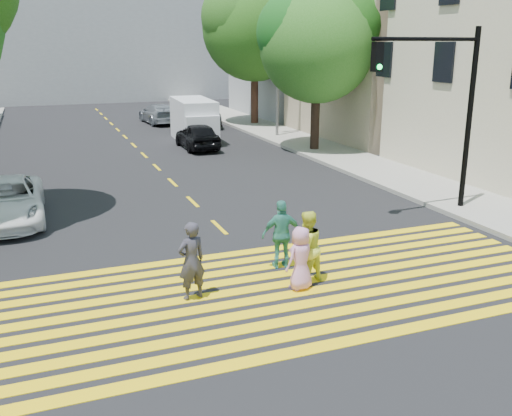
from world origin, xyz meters
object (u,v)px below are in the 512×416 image
traffic_signal (445,96)px  pedestrian_extra (282,234)px  white_sedan (6,201)px  tree_right_far (256,22)px  pedestrian_woman (306,247)px  pedestrian_child (300,258)px  dark_car_near (197,136)px  silver_car (159,114)px  tree_right_near (319,38)px  dark_car_parked (205,115)px  pedestrian_man (191,261)px  white_van (195,122)px

traffic_signal → pedestrian_extra: bearing=-163.1°
traffic_signal → white_sedan: bearing=159.0°
tree_right_far → pedestrian_woman: (-8.23, -24.52, -5.62)m
pedestrian_child → dark_car_near: size_ratio=0.36×
dark_car_near → silver_car: dark_car_near is taller
tree_right_near → pedestrian_child: tree_right_near is taller
tree_right_far → dark_car_parked: size_ratio=2.15×
pedestrian_woman → dark_car_parked: size_ratio=0.37×
dark_car_parked → white_sedan: bearing=-113.9°
pedestrian_man → tree_right_far: bearing=-128.0°
tree_right_near → pedestrian_child: size_ratio=5.65×
pedestrian_man → white_van: white_van is taller
tree_right_near → pedestrian_child: bearing=-118.0°
pedestrian_woman → white_van: size_ratio=0.34×
white_sedan → white_van: (9.13, 12.10, 0.44)m
white_sedan → silver_car: bearing=67.0°
silver_car → white_van: (0.30, -8.07, 0.42)m
pedestrian_woman → dark_car_parked: bearing=-118.0°
tree_right_near → dark_car_parked: tree_right_near is taller
pedestrian_child → silver_car: bearing=-113.0°
tree_right_near → dark_car_near: (-5.28, 2.87, -4.76)m
dark_car_near → white_van: white_van is taller
tree_right_far → dark_car_near: size_ratio=2.41×
silver_car → pedestrian_woman: bearing=81.2°
tree_right_near → traffic_signal: size_ratio=1.41×
tree_right_near → dark_car_parked: (-2.61, 10.73, -4.70)m
dark_car_parked → tree_right_near: bearing=-67.8°
dark_car_near → silver_car: 10.23m
pedestrian_child → silver_car: size_ratio=0.31×
tree_right_far → tree_right_near: bearing=-93.9°
pedestrian_child → white_van: size_ratio=0.29×
pedestrian_child → dark_car_near: bearing=-115.7°
tree_right_far → pedestrian_extra: 25.58m
pedestrian_extra → white_van: (2.86, 18.41, 0.25)m
silver_car → tree_right_near: bearing=107.6°
pedestrian_extra → traffic_signal: traffic_signal is taller
pedestrian_extra → traffic_signal: (6.30, 2.35, 2.85)m
white_sedan → pedestrian_woman: bearing=-48.2°
pedestrian_child → white_van: bearing=-116.1°
tree_right_near → pedestrian_woman: (-7.54, -14.40, -4.60)m
pedestrian_extra → tree_right_far: bearing=-102.2°
pedestrian_man → pedestrian_child: pedestrian_man is taller
pedestrian_woman → dark_car_parked: pedestrian_woman is taller
pedestrian_man → white_sedan: (-3.81, 7.24, -0.20)m
silver_car → dark_car_parked: bearing=133.0°
tree_right_near → white_van: size_ratio=1.63×
pedestrian_man → pedestrian_child: 2.36m
pedestrian_extra → white_sedan: bearing=-37.8°
tree_right_near → pedestrian_man: bearing=-125.3°
dark_car_near → pedestrian_child: bearing=82.0°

